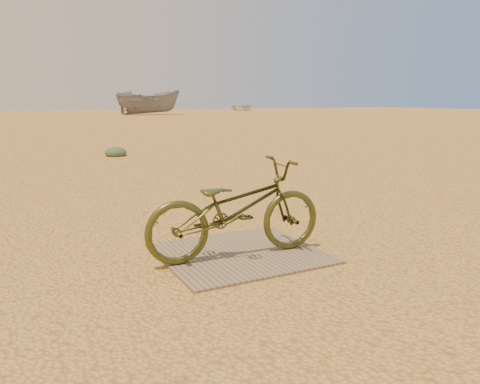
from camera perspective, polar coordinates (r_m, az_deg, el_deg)
name	(u,v)px	position (r m, az deg, el deg)	size (l,w,h in m)	color
ground	(211,244)	(4.59, -3.53, -6.38)	(120.00, 120.00, 0.00)	#E8A94D
plywood_board	(240,253)	(4.29, 0.00, -7.49)	(1.40, 1.27, 0.02)	#857156
bicycle	(236,209)	(4.08, -0.47, -2.08)	(0.57, 1.63, 0.85)	#42461B
boat_mid_right	(148,102)	(44.28, -11.10, 10.67)	(2.16, 5.74, 2.22)	gray
boat_far_right	(241,106)	(59.85, 0.17, 10.43)	(3.76, 5.27, 1.09)	silver
kale_b	(116,156)	(12.09, -14.88, 4.26)	(0.53, 0.53, 0.29)	#4F6444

